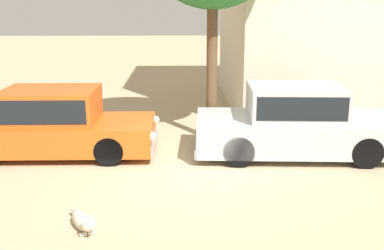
# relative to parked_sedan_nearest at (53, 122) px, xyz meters

# --- Properties ---
(ground_plane) EXTENTS (80.00, 80.00, 0.00)m
(ground_plane) POSITION_rel_parked_sedan_nearest_xyz_m (2.66, -1.19, -0.72)
(ground_plane) COLOR tan
(parked_sedan_nearest) EXTENTS (4.50, 1.80, 1.47)m
(parked_sedan_nearest) POSITION_rel_parked_sedan_nearest_xyz_m (0.00, 0.00, 0.00)
(parked_sedan_nearest) COLOR #D15619
(parked_sedan_nearest) RESTS_ON ground_plane
(parked_sedan_second) EXTENTS (4.55, 2.07, 1.55)m
(parked_sedan_second) POSITION_rel_parked_sedan_nearest_xyz_m (5.30, -0.22, 0.04)
(parked_sedan_second) COLOR #B2B5BA
(parked_sedan_second) RESTS_ON ground_plane
(stray_dog_spotted) EXTENTS (0.56, 0.93, 0.36)m
(stray_dog_spotted) POSITION_rel_parked_sedan_nearest_xyz_m (1.33, -3.62, -0.57)
(stray_dog_spotted) COLOR beige
(stray_dog_spotted) RESTS_ON ground_plane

